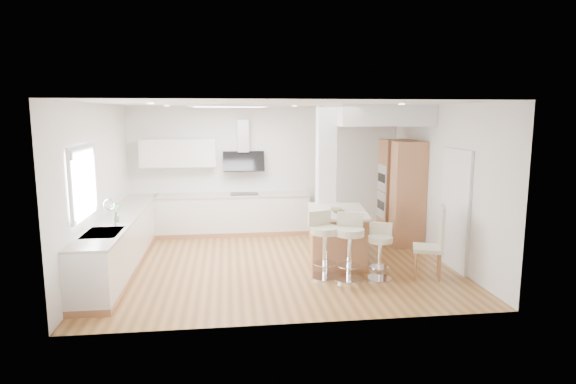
{
  "coord_description": "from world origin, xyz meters",
  "views": [
    {
      "loc": [
        -0.84,
        -8.19,
        2.63
      ],
      "look_at": [
        0.24,
        0.4,
        1.22
      ],
      "focal_mm": 30.0,
      "sensor_mm": 36.0,
      "label": 1
    }
  ],
  "objects": [
    {
      "name": "oven_column",
      "position": [
        2.68,
        1.23,
        1.05
      ],
      "size": [
        0.63,
        1.21,
        2.1
      ],
      "color": "#B6794E",
      "rests_on": "ground"
    },
    {
      "name": "doorway_right",
      "position": [
        2.97,
        -0.6,
        1.0
      ],
      "size": [
        0.05,
        1.0,
        2.1
      ],
      "color": "#443B35",
      "rests_on": "ground"
    },
    {
      "name": "bar_stool_a",
      "position": [
        0.67,
        -0.83,
        0.61
      ],
      "size": [
        0.62,
        0.62,
        1.08
      ],
      "rotation": [
        0.0,
        0.0,
        0.36
      ],
      "color": "silver",
      "rests_on": "ground"
    },
    {
      "name": "skylight",
      "position": [
        -0.79,
        0.6,
        2.77
      ],
      "size": [
        4.1,
        2.1,
        0.06
      ],
      "color": "white",
      "rests_on": "ground"
    },
    {
      "name": "bar_stool_c",
      "position": [
        1.54,
        -1.01,
        0.51
      ],
      "size": [
        0.52,
        0.52,
        0.9
      ],
      "rotation": [
        0.0,
        0.0,
        -0.37
      ],
      "color": "silver",
      "rests_on": "ground"
    },
    {
      "name": "counter_left",
      "position": [
        -2.7,
        0.23,
        0.46
      ],
      "size": [
        0.63,
        4.5,
        1.35
      ],
      "color": "#B6794E",
      "rests_on": "ground"
    },
    {
      "name": "wall_right",
      "position": [
        3.0,
        0.0,
        1.4
      ],
      "size": [
        0.04,
        5.0,
        2.8
      ],
      "primitive_type": "cube",
      "color": "white",
      "rests_on": "ground"
    },
    {
      "name": "ground",
      "position": [
        0.0,
        0.0,
        0.0
      ],
      "size": [
        6.0,
        6.0,
        0.0
      ],
      "primitive_type": "plane",
      "color": "#A9743E",
      "rests_on": "ground"
    },
    {
      "name": "wall_left",
      "position": [
        -3.0,
        0.0,
        1.4
      ],
      "size": [
        0.04,
        5.0,
        2.8
      ],
      "primitive_type": "cube",
      "color": "white",
      "rests_on": "ground"
    },
    {
      "name": "bar_stool_b",
      "position": [
        1.05,
        -0.98,
        0.6
      ],
      "size": [
        0.59,
        0.59,
        1.07
      ],
      "rotation": [
        0.0,
        0.0,
        -0.27
      ],
      "color": "silver",
      "rests_on": "ground"
    },
    {
      "name": "counter_back",
      "position": [
        -0.91,
        2.22,
        0.7
      ],
      "size": [
        3.62,
        0.63,
        2.5
      ],
      "color": "#B6794E",
      "rests_on": "ground"
    },
    {
      "name": "wall_back",
      "position": [
        0.0,
        2.5,
        1.4
      ],
      "size": [
        6.0,
        0.04,
        2.8
      ],
      "primitive_type": "cube",
      "color": "white",
      "rests_on": "ground"
    },
    {
      "name": "soffit",
      "position": [
        2.1,
        1.4,
        2.6
      ],
      "size": [
        1.78,
        2.2,
        0.4
      ],
      "color": "white",
      "rests_on": "ground"
    },
    {
      "name": "pillar",
      "position": [
        1.05,
        0.95,
        1.4
      ],
      "size": [
        0.35,
        0.35,
        2.8
      ],
      "color": "white",
      "rests_on": "ground"
    },
    {
      "name": "dining_chair",
      "position": [
        2.44,
        -1.06,
        0.63
      ],
      "size": [
        0.59,
        0.59,
        1.19
      ],
      "rotation": [
        0.0,
        0.0,
        -0.35
      ],
      "color": "beige",
      "rests_on": "ground"
    },
    {
      "name": "ceiling",
      "position": [
        0.0,
        0.0,
        0.0
      ],
      "size": [
        6.0,
        5.0,
        0.02
      ],
      "primitive_type": "cube",
      "color": "white",
      "rests_on": "ground"
    },
    {
      "name": "window_left",
      "position": [
        -2.96,
        -0.9,
        1.69
      ],
      "size": [
        0.06,
        1.28,
        1.07
      ],
      "color": "silver",
      "rests_on": "ground"
    },
    {
      "name": "peninsula",
      "position": [
        1.08,
        0.05,
        0.47
      ],
      "size": [
        1.2,
        1.65,
        1.0
      ],
      "rotation": [
        0.0,
        0.0,
        -0.13
      ],
      "color": "#B6794E",
      "rests_on": "ground"
    }
  ]
}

